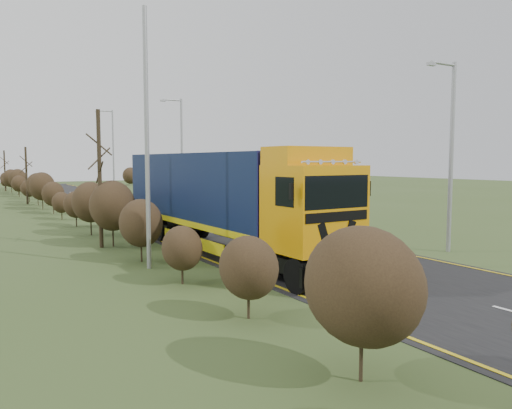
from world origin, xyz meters
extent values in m
plane|color=#374B20|center=(0.00, 0.00, 0.00)|extent=(160.00, 160.00, 0.00)
cube|color=black|center=(0.00, 10.00, 0.01)|extent=(8.00, 120.00, 0.02)
cube|color=#292724|center=(6.50, 20.00, 0.01)|extent=(6.00, 18.00, 0.02)
cube|color=gold|center=(-3.70, 10.00, 0.03)|extent=(0.12, 116.00, 0.01)
cube|color=gold|center=(3.70, 10.00, 0.03)|extent=(0.12, 116.00, 0.01)
cube|color=silver|center=(0.00, -4.00, 0.03)|extent=(0.12, 3.00, 0.01)
cube|color=silver|center=(0.00, 4.00, 0.03)|extent=(0.12, 3.00, 0.01)
cube|color=silver|center=(0.00, 12.00, 0.03)|extent=(0.12, 3.00, 0.01)
cube|color=silver|center=(0.00, 20.00, 0.03)|extent=(0.12, 3.00, 0.01)
cube|color=silver|center=(0.00, 28.00, 0.03)|extent=(0.12, 3.00, 0.01)
cube|color=silver|center=(0.00, 36.00, 0.03)|extent=(0.12, 3.00, 0.01)
cube|color=silver|center=(0.00, 44.00, 0.03)|extent=(0.12, 3.00, 0.01)
cube|color=silver|center=(0.00, 52.00, 0.03)|extent=(0.12, 3.00, 0.01)
cube|color=silver|center=(0.00, 60.00, 0.03)|extent=(0.12, 3.00, 0.01)
ellipsoid|color=black|center=(-6.05, -12.00, 1.69)|extent=(1.80, 2.34, 2.07)
ellipsoid|color=black|center=(-5.97, -8.00, 1.26)|extent=(1.34, 1.74, 1.54)
ellipsoid|color=black|center=(-6.02, -4.00, 1.14)|extent=(1.21, 1.57, 1.39)
ellipsoid|color=black|center=(-6.00, 0.00, 1.49)|extent=(1.58, 2.06, 1.82)
ellipsoid|color=black|center=(-5.98, 4.00, 1.84)|extent=(1.96, 2.55, 2.25)
ellipsoid|color=black|center=(-6.03, 8.00, 1.72)|extent=(1.83, 2.38, 2.10)
ellipsoid|color=black|center=(-5.95, 12.00, 1.28)|extent=(1.37, 1.78, 1.57)
ellipsoid|color=black|center=(-6.06, 16.00, 1.13)|extent=(1.20, 1.56, 1.38)
ellipsoid|color=black|center=(-5.92, 20.00, 1.46)|extent=(1.55, 2.02, 1.78)
ellipsoid|color=black|center=(-6.09, 24.00, 1.83)|extent=(1.95, 2.53, 2.24)
ellipsoid|color=black|center=(-5.90, 28.00, 1.74)|extent=(1.85, 2.41, 2.13)
ellipsoid|color=black|center=(-6.12, 32.00, 1.31)|extent=(1.40, 1.81, 1.61)
ellipsoid|color=black|center=(-5.87, 36.00, 1.12)|extent=(1.19, 1.55, 1.37)
ellipsoid|color=black|center=(-6.14, 40.00, 1.43)|extent=(1.52, 1.97, 1.75)
ellipsoid|color=black|center=(-5.84, 44.00, 1.81)|extent=(1.93, 2.51, 2.22)
ellipsoid|color=black|center=(-6.17, 48.00, 1.76)|extent=(1.88, 2.44, 2.16)
ellipsoid|color=black|center=(-5.82, 52.00, 1.34)|extent=(1.43, 1.85, 1.64)
ellipsoid|color=black|center=(-6.19, 56.00, 1.12)|extent=(1.19, 1.55, 1.37)
ellipsoid|color=black|center=(-5.80, 60.00, 1.40)|extent=(1.49, 1.93, 1.71)
cylinder|color=#2E2417|center=(-6.50, 4.00, 3.03)|extent=(0.18, 0.18, 6.05)
cylinder|color=#2E2417|center=(-6.50, 30.00, 2.53)|extent=(0.18, 0.18, 5.06)
cylinder|color=#2E2417|center=(-6.50, 52.00, 2.57)|extent=(0.18, 0.18, 5.15)
cube|color=black|center=(-2.54, -5.19, 0.71)|extent=(2.54, 4.71, 0.45)
cube|color=orange|center=(-2.54, -6.10, 2.38)|extent=(2.58, 2.28, 2.63)
cube|color=black|center=(-2.54, -7.16, 0.56)|extent=(2.53, 0.18, 0.56)
cube|color=black|center=(-2.97, -7.22, 1.57)|extent=(0.61, 0.03, 1.09)
cube|color=black|center=(-2.12, -7.22, 1.57)|extent=(0.61, 0.03, 1.09)
cube|color=black|center=(-2.54, -7.19, 2.93)|extent=(2.38, 0.12, 0.96)
cube|color=black|center=(-2.54, -7.22, 2.22)|extent=(2.33, 0.08, 0.28)
cube|color=orange|center=(-2.54, -5.74, 3.97)|extent=(2.56, 1.47, 0.57)
cylinder|color=silver|center=(-2.54, -6.96, 3.79)|extent=(2.23, 0.11, 0.06)
cube|color=black|center=(-3.99, -6.96, 2.98)|extent=(0.08, 0.12, 0.45)
cube|color=black|center=(-1.10, -6.96, 2.98)|extent=(0.08, 0.12, 0.45)
cylinder|color=gray|center=(-3.71, -4.78, 0.76)|extent=(0.60, 1.33, 0.57)
cylinder|color=gray|center=(-1.38, -4.78, 0.76)|extent=(0.60, 1.33, 0.57)
cube|color=yellow|center=(-2.54, 1.38, 1.24)|extent=(2.83, 12.80, 0.24)
cube|color=black|center=(-2.54, 1.38, 2.76)|extent=(2.80, 12.39, 2.78)
cube|color=#101145|center=(-2.54, 7.57, 2.76)|extent=(2.51, 0.12, 2.78)
cube|color=#101145|center=(-2.54, -4.80, 2.76)|extent=(2.51, 0.12, 2.78)
cube|color=black|center=(-2.54, 5.23, 0.66)|extent=(2.41, 3.69, 0.35)
cube|color=yellow|center=(-3.78, 0.37, 0.56)|extent=(0.18, 5.56, 0.45)
cube|color=yellow|center=(-1.31, 0.37, 0.56)|extent=(0.18, 5.56, 0.45)
cylinder|color=black|center=(-3.60, -6.81, 0.53)|extent=(0.35, 1.06, 1.05)
cylinder|color=black|center=(-1.48, -6.81, 0.53)|extent=(0.35, 1.06, 1.05)
cylinder|color=black|center=(-3.60, -4.28, 0.53)|extent=(0.35, 1.06, 1.05)
cylinder|color=black|center=(-1.48, -4.28, 0.53)|extent=(0.35, 1.06, 1.05)
cylinder|color=black|center=(-3.60, 4.32, 0.53)|extent=(0.35, 1.06, 1.05)
cylinder|color=black|center=(-1.48, 4.32, 0.53)|extent=(0.35, 1.06, 1.05)
cylinder|color=black|center=(-3.60, 5.33, 0.53)|extent=(0.35, 1.06, 1.05)
cylinder|color=black|center=(-1.48, 5.33, 0.53)|extent=(0.35, 1.06, 1.05)
cylinder|color=black|center=(-3.60, 6.34, 0.53)|extent=(0.35, 1.06, 1.05)
cylinder|color=black|center=(-1.48, 6.34, 0.53)|extent=(0.35, 1.06, 1.05)
imported|color=#910E07|center=(4.80, 19.36, 0.59)|extent=(1.64, 3.53, 1.17)
imported|color=#091136|center=(8.04, 22.81, 0.76)|extent=(3.99, 4.65, 1.51)
cylinder|color=#94969A|center=(5.79, -4.61, 3.93)|extent=(0.18, 0.18, 7.85)
cylinder|color=#94969A|center=(5.10, -4.61, 7.72)|extent=(1.40, 0.12, 0.12)
cube|color=#94969A|center=(4.40, -4.61, 7.64)|extent=(0.39, 0.16, 0.12)
cylinder|color=#94969A|center=(4.60, 21.27, 4.51)|extent=(0.18, 0.18, 9.01)
cylinder|color=#94969A|center=(3.80, 21.27, 8.86)|extent=(1.60, 0.12, 0.12)
cube|color=#94969A|center=(3.00, 21.27, 8.76)|extent=(0.45, 0.18, 0.14)
cylinder|color=#94969A|center=(4.60, 42.48, 4.95)|extent=(0.18, 0.18, 9.90)
cylinder|color=#94969A|center=(3.72, 42.48, 9.74)|extent=(1.76, 0.12, 0.12)
cube|color=#94969A|center=(2.84, 42.48, 9.63)|extent=(0.50, 0.20, 0.15)
cylinder|color=#94969A|center=(-6.12, -1.23, 4.56)|extent=(0.16, 0.16, 9.11)
cylinder|color=#94969A|center=(4.75, 15.60, 1.08)|extent=(0.08, 0.08, 2.16)
cylinder|color=red|center=(4.75, 15.57, 2.16)|extent=(0.69, 0.04, 0.69)
cylinder|color=white|center=(4.75, 15.55, 2.16)|extent=(0.52, 0.02, 0.52)
cylinder|color=#94969A|center=(4.97, 27.24, 0.77)|extent=(0.08, 0.08, 1.54)
cube|color=yellow|center=(4.97, 27.19, 1.65)|extent=(0.78, 0.04, 0.78)
camera|label=1|loc=(-11.93, -18.22, 3.82)|focal=35.00mm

